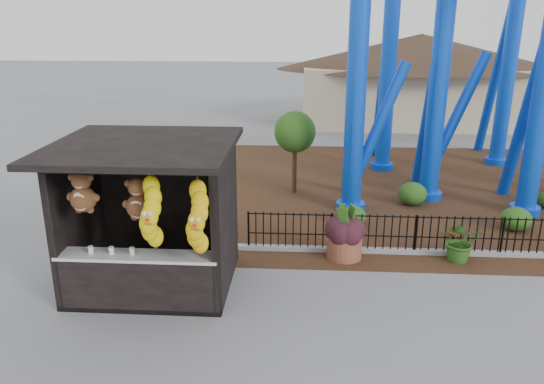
# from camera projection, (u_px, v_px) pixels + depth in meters

# --- Properties ---
(ground) EXTENTS (120.00, 120.00, 0.00)m
(ground) POSITION_uv_depth(u_px,v_px,m) (295.00, 317.00, 10.06)
(ground) COLOR slate
(ground) RESTS_ON ground
(mulch_bed) EXTENTS (18.00, 12.00, 0.02)m
(mulch_bed) POSITION_uv_depth(u_px,v_px,m) (422.00, 190.00, 17.39)
(mulch_bed) COLOR #331E11
(mulch_bed) RESTS_ON ground
(curb) EXTENTS (18.00, 0.18, 0.12)m
(curb) POSITION_uv_depth(u_px,v_px,m) (465.00, 253.00, 12.64)
(curb) COLOR gray
(curb) RESTS_ON ground
(prize_booth) EXTENTS (3.50, 3.40, 3.12)m
(prize_booth) POSITION_uv_depth(u_px,v_px,m) (148.00, 221.00, 10.60)
(prize_booth) COLOR black
(prize_booth) RESTS_ON ground
(picket_fence) EXTENTS (12.20, 0.06, 1.00)m
(picket_fence) POSITION_uv_depth(u_px,v_px,m) (507.00, 237.00, 12.45)
(picket_fence) COLOR black
(picket_fence) RESTS_ON ground
(terracotta_planter) EXTENTS (0.98, 0.98, 0.59)m
(terracotta_planter) POSITION_uv_depth(u_px,v_px,m) (344.00, 246.00, 12.46)
(terracotta_planter) COLOR brown
(terracotta_planter) RESTS_ON ground
(planter_foliage) EXTENTS (0.70, 0.70, 0.64)m
(planter_foliage) POSITION_uv_depth(u_px,v_px,m) (345.00, 222.00, 12.26)
(planter_foliage) COLOR black
(planter_foliage) RESTS_ON terracotta_planter
(potted_plant) EXTENTS (1.06, 0.96, 1.03)m
(potted_plant) POSITION_uv_depth(u_px,v_px,m) (461.00, 241.00, 12.21)
(potted_plant) COLOR #22591A
(potted_plant) RESTS_ON ground
(landscaping) EXTENTS (8.86, 3.36, 0.69)m
(landscaping) POSITION_uv_depth(u_px,v_px,m) (474.00, 208.00, 14.89)
(landscaping) COLOR #254C16
(landscaping) RESTS_ON mulch_bed
(pavilion) EXTENTS (15.00, 15.00, 4.80)m
(pavilion) POSITION_uv_depth(u_px,v_px,m) (419.00, 64.00, 27.68)
(pavilion) COLOR #BFAD8C
(pavilion) RESTS_ON ground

